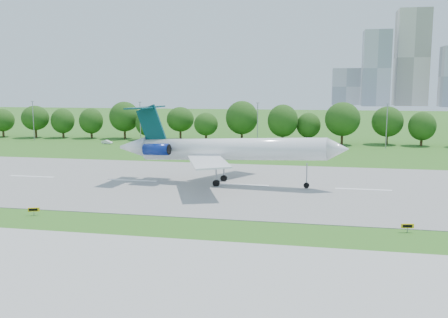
# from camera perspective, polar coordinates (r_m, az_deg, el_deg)

# --- Properties ---
(ground) EXTENTS (600.00, 600.00, 0.00)m
(ground) POSITION_cam_1_polar(r_m,az_deg,el_deg) (68.95, -18.09, -6.25)
(ground) COLOR #2C631A
(ground) RESTS_ON ground
(runway) EXTENTS (400.00, 45.00, 0.08)m
(runway) POSITION_cam_1_polar(r_m,az_deg,el_deg) (90.97, -10.39, -2.45)
(runway) COLOR gray
(runway) RESTS_ON ground
(tree_line) EXTENTS (288.40, 8.40, 10.40)m
(tree_line) POSITION_cam_1_polar(r_m,az_deg,el_deg) (153.98, -1.22, 4.39)
(tree_line) COLOR #382314
(tree_line) RESTS_ON ground
(light_poles) EXTENTS (175.90, 0.25, 12.19)m
(light_poles) POSITION_cam_1_polar(r_m,az_deg,el_deg) (144.85, -3.04, 4.18)
(light_poles) COLOR gray
(light_poles) RESTS_ON ground
(skyline) EXTENTS (127.00, 52.00, 80.00)m
(skyline) POSITION_cam_1_polar(r_m,az_deg,el_deg) (453.73, 20.06, 9.60)
(skyline) COLOR #B2B2B7
(skyline) RESTS_ON ground
(airliner) EXTENTS (40.70, 29.55, 13.64)m
(airliner) POSITION_cam_1_polar(r_m,az_deg,el_deg) (85.55, -0.38, 1.23)
(airliner) COLOR white
(airliner) RESTS_ON ground
(taxi_sign_centre) EXTENTS (1.45, 0.66, 1.04)m
(taxi_sign_centre) POSITION_cam_1_polar(r_m,az_deg,el_deg) (70.44, -20.91, -5.44)
(taxi_sign_centre) COLOR gray
(taxi_sign_centre) RESTS_ON ground
(taxi_sign_right) EXTENTS (1.48, 0.44, 1.04)m
(taxi_sign_right) POSITION_cam_1_polar(r_m,az_deg,el_deg) (62.18, 20.24, -7.21)
(taxi_sign_right) COLOR gray
(taxi_sign_right) RESTS_ON ground
(service_vehicle_a) EXTENTS (3.49, 1.91, 1.09)m
(service_vehicle_a) POSITION_cam_1_polar(r_m,az_deg,el_deg) (150.27, -13.22, 1.91)
(service_vehicle_a) COLOR silver
(service_vehicle_a) RESTS_ON ground
(service_vehicle_b) EXTENTS (3.17, 1.29, 1.08)m
(service_vehicle_b) POSITION_cam_1_polar(r_m,az_deg,el_deg) (142.38, -8.92, 1.68)
(service_vehicle_b) COLOR silver
(service_vehicle_b) RESTS_ON ground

